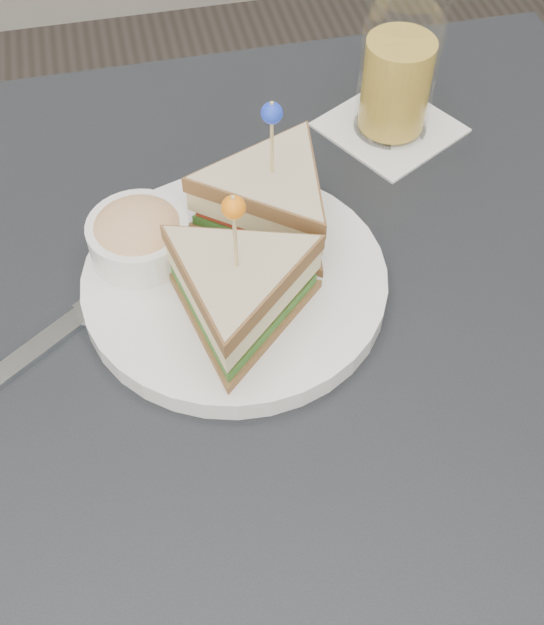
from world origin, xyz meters
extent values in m
cube|color=black|center=(0.00, 0.00, 0.73)|extent=(0.80, 0.80, 0.03)
cylinder|color=black|center=(0.35, 0.35, 0.36)|extent=(0.04, 0.04, 0.72)
cylinder|color=white|center=(0.00, 0.08, 0.76)|extent=(0.29, 0.29, 0.01)
cylinder|color=white|center=(0.00, 0.08, 0.77)|extent=(0.29, 0.29, 0.00)
cylinder|color=#E3C782|center=(-0.01, 0.04, 0.85)|extent=(0.00, 0.00, 0.08)
sphere|color=orange|center=(-0.01, 0.04, 0.88)|extent=(0.02, 0.02, 0.02)
cylinder|color=#E3C782|center=(0.04, 0.12, 0.85)|extent=(0.00, 0.00, 0.08)
sphere|color=blue|center=(0.04, 0.12, 0.88)|extent=(0.02, 0.02, 0.02)
cylinder|color=white|center=(-0.07, 0.12, 0.78)|extent=(0.10, 0.10, 0.04)
ellipsoid|color=#E0B772|center=(-0.07, 0.12, 0.79)|extent=(0.08, 0.08, 0.03)
cube|color=silver|center=(-0.16, 0.05, 0.75)|extent=(0.10, 0.07, 0.01)
cube|color=silver|center=(-0.07, 0.11, 0.75)|extent=(0.12, 0.09, 0.00)
cylinder|color=silver|center=(-0.02, 0.15, 0.75)|extent=(0.03, 0.03, 0.00)
cube|color=white|center=(0.18, 0.24, 0.75)|extent=(0.15, 0.15, 0.00)
cylinder|color=gold|center=(0.18, 0.24, 0.80)|extent=(0.08, 0.08, 0.09)
cylinder|color=white|center=(0.18, 0.24, 0.82)|extent=(0.09, 0.09, 0.14)
cube|color=white|center=(0.18, 0.25, 0.84)|extent=(0.02, 0.02, 0.02)
cube|color=white|center=(0.17, 0.23, 0.84)|extent=(0.02, 0.02, 0.02)
camera|label=1|loc=(-0.06, -0.32, 1.23)|focal=45.00mm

